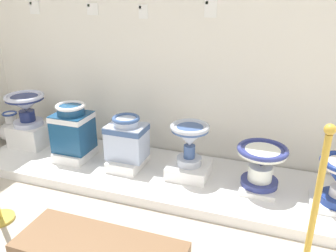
{
  "coord_description": "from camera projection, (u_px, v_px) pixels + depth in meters",
  "views": [
    {
      "loc": [
        3.14,
        -0.16,
        1.69
      ],
      "look_at": [
        2.21,
        2.49,
        0.56
      ],
      "focal_mm": 36.87,
      "sensor_mm": 36.0,
      "label": 1
    }
  ],
  "objects": [
    {
      "name": "plinth_block_broad_patterned",
      "position": [
        76.0,
        154.0,
        3.47
      ],
      "size": [
        0.31,
        0.37,
        0.1
      ],
      "primitive_type": "cube",
      "color": "white",
      "rests_on": "display_platform"
    },
    {
      "name": "plinth_block_pale_glazed",
      "position": [
        336.0,
        205.0,
        2.7
      ],
      "size": [
        0.4,
        0.3,
        0.05
      ],
      "primitive_type": "cube",
      "color": "white",
      "rests_on": "display_platform"
    },
    {
      "name": "display_platform",
      "position": [
        159.0,
        176.0,
        3.25
      ],
      "size": [
        3.6,
        0.93,
        0.09
      ],
      "primitive_type": "cube",
      "color": "white",
      "rests_on": "ground_plane"
    },
    {
      "name": "plinth_block_squat_floral",
      "position": [
        128.0,
        162.0,
        3.31
      ],
      "size": [
        0.29,
        0.39,
        0.1
      ],
      "primitive_type": "cube",
      "color": "white",
      "rests_on": "display_platform"
    },
    {
      "name": "antique_toilet_tall_cobalt",
      "position": [
        26.0,
        105.0,
        3.6
      ],
      "size": [
        0.4,
        0.4,
        0.34
      ],
      "color": "silver",
      "rests_on": "plinth_block_tall_cobalt"
    },
    {
      "name": "antique_toilet_slender_white",
      "position": [
        262.0,
        160.0,
        2.85
      ],
      "size": [
        0.42,
        0.42,
        0.35
      ],
      "color": "navy",
      "rests_on": "plinth_block_slender_white"
    },
    {
      "name": "antique_toilet_central_ornate",
      "position": [
        190.0,
        137.0,
        3.02
      ],
      "size": [
        0.35,
        0.35,
        0.39
      ],
      "color": "silver",
      "rests_on": "plinth_block_central_ornate"
    },
    {
      "name": "stanchion_post_near_right",
      "position": [
        311.0,
        230.0,
        2.07
      ],
      "size": [
        0.22,
        0.22,
        1.03
      ],
      "color": "gold",
      "rests_on": "ground_plane"
    },
    {
      "name": "info_placard_third",
      "position": [
        143.0,
        11.0,
        3.23
      ],
      "size": [
        0.09,
        0.01,
        0.13
      ],
      "color": "white"
    },
    {
      "name": "wall_back",
      "position": [
        177.0,
        18.0,
        3.18
      ],
      "size": [
        4.43,
        0.06,
        2.87
      ],
      "primitive_type": "cube",
      "color": "white",
      "rests_on": "ground_plane"
    },
    {
      "name": "antique_toilet_broad_patterned",
      "position": [
        73.0,
        127.0,
        3.36
      ],
      "size": [
        0.35,
        0.32,
        0.48
      ],
      "color": "navy",
      "rests_on": "plinth_block_broad_patterned"
    },
    {
      "name": "plinth_block_slender_white",
      "position": [
        259.0,
        186.0,
        2.95
      ],
      "size": [
        0.29,
        0.35,
        0.04
      ],
      "primitive_type": "cube",
      "color": "white",
      "rests_on": "display_platform"
    },
    {
      "name": "plinth_block_tall_cobalt",
      "position": [
        30.0,
        135.0,
        3.73
      ],
      "size": [
        0.38,
        0.32,
        0.24
      ],
      "primitive_type": "cube",
      "color": "white",
      "rests_on": "display_platform"
    },
    {
      "name": "info_placard_fourth",
      "position": [
        211.0,
        8.0,
        3.02
      ],
      "size": [
        0.11,
        0.01,
        0.15
      ],
      "color": "white"
    },
    {
      "name": "plinth_block_central_ornate",
      "position": [
        189.0,
        170.0,
        3.15
      ],
      "size": [
        0.37,
        0.35,
        0.11
      ],
      "primitive_type": "cube",
      "color": "white",
      "rests_on": "display_platform"
    },
    {
      "name": "info_placard_second",
      "position": [
        92.0,
        9.0,
        3.39
      ],
      "size": [
        0.12,
        0.01,
        0.11
      ],
      "color": "white"
    },
    {
      "name": "decorative_vase_spare",
      "position": [
        12.0,
        130.0,
        4.01
      ],
      "size": [
        0.31,
        0.31,
        0.37
      ],
      "color": "#2C438E",
      "rests_on": "ground_plane"
    },
    {
      "name": "antique_toilet_squat_floral",
      "position": [
        127.0,
        137.0,
        3.21
      ],
      "size": [
        0.36,
        0.27,
        0.41
      ],
      "color": "#ACBDDC",
      "rests_on": "plinth_block_squat_floral"
    },
    {
      "name": "info_placard_first",
      "position": [
        34.0,
        7.0,
        3.6
      ],
      "size": [
        0.12,
        0.01,
        0.13
      ],
      "color": "white"
    }
  ]
}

